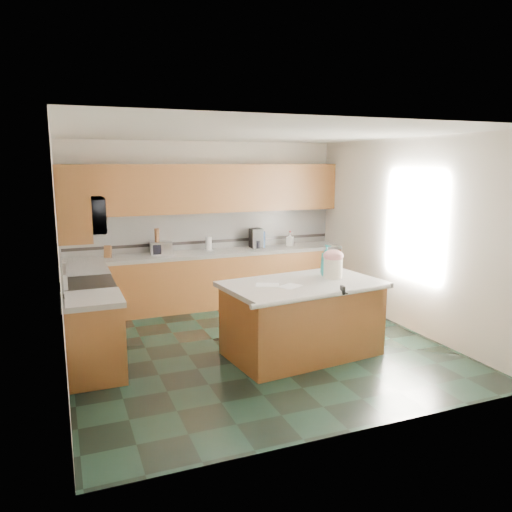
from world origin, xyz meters
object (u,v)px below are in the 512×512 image
island_base (302,321)px  toaster_oven (161,248)px  island_top (303,285)px  knife_block (108,252)px  soap_bottle_island (326,260)px  treat_jar (333,268)px  coffee_maker (256,238)px

island_base → toaster_oven: size_ratio=5.38×
island_top → knife_block: knife_block is taller
soap_bottle_island → island_top: bearing=-166.5°
island_base → island_top: bearing=83.3°
treat_jar → knife_block: treat_jar is taller
island_top → toaster_oven: size_ratio=5.68×
soap_bottle_island → coffee_maker: soap_bottle_island is taller
treat_jar → coffee_maker: coffee_maker is taller
treat_jar → island_base: bearing=173.4°
treat_jar → coffee_maker: size_ratio=0.75×
toaster_oven → treat_jar: bearing=-50.7°
island_base → treat_jar: 0.77m
knife_block → soap_bottle_island: bearing=-24.4°
coffee_maker → island_top: bearing=-97.6°
island_base → soap_bottle_island: soap_bottle_island is taller
knife_block → toaster_oven: knife_block is taller
knife_block → coffee_maker: size_ratio=0.57×
island_top → coffee_maker: bearing=74.2°
treat_jar → toaster_oven: size_ratio=0.74×
island_base → treat_jar: size_ratio=7.28×
island_base → soap_bottle_island: bearing=19.2°
island_top → knife_block: 3.25m
soap_bottle_island → toaster_oven: size_ratio=1.20×
treat_jar → soap_bottle_island: (-0.01, 0.15, 0.08)m
island_base → island_top: island_top is taller
toaster_oven → soap_bottle_island: bearing=-49.1°
soap_bottle_island → coffee_maker: (-0.04, 2.34, -0.04)m
treat_jar → knife_block: 3.51m
toaster_oven → island_top: bearing=-59.2°
toaster_oven → coffee_maker: size_ratio=1.01×
island_top → toaster_oven: bearing=109.2°
coffee_maker → toaster_oven: bearing=-177.4°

